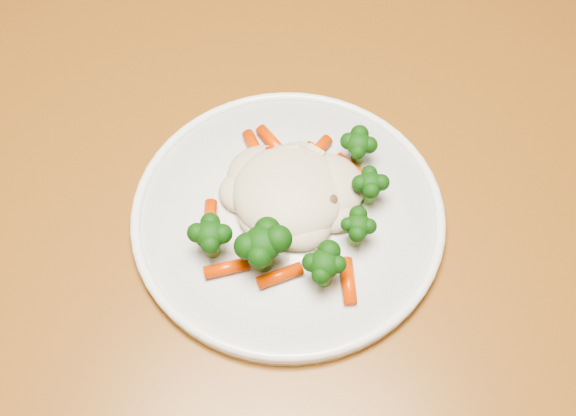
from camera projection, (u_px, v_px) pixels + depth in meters
name	position (u px, v px, depth m)	size (l,w,h in m)	color
dining_table	(357.00, 227.00, 0.81)	(1.25, 0.87, 0.75)	brown
plate	(288.00, 216.00, 0.69)	(0.30, 0.30, 0.01)	white
meal	(293.00, 201.00, 0.67)	(0.18, 0.19, 0.05)	beige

